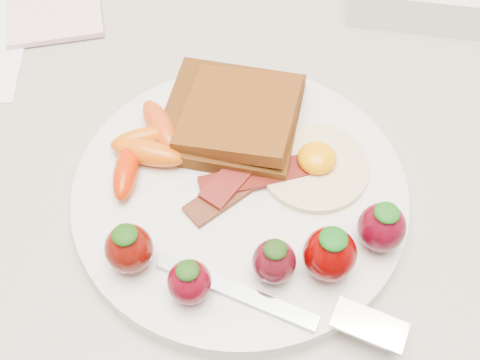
{
  "coord_description": "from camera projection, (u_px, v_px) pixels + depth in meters",
  "views": [
    {
      "loc": [
        -0.03,
        1.28,
        1.32
      ],
      "look_at": [
        -0.01,
        1.55,
        0.93
      ],
      "focal_mm": 45.0,
      "sensor_mm": 36.0,
      "label": 1
    }
  ],
  "objects": [
    {
      "name": "counter",
      "position": [
        237.0,
        275.0,
        0.95
      ],
      "size": [
        2.0,
        0.6,
        0.9
      ],
      "primitive_type": "cube",
      "color": "gray",
      "rests_on": "ground"
    },
    {
      "name": "plate",
      "position": [
        240.0,
        193.0,
        0.49
      ],
      "size": [
        0.27,
        0.27,
        0.02
      ],
      "primitive_type": "cylinder",
      "color": "silver",
      "rests_on": "counter"
    },
    {
      "name": "toast_lower",
      "position": [
        232.0,
        117.0,
        0.52
      ],
      "size": [
        0.14,
        0.14,
        0.01
      ],
      "primitive_type": "cube",
      "rotation": [
        0.0,
        0.0,
        -0.28
      ],
      "color": "black",
      "rests_on": "plate"
    },
    {
      "name": "toast_upper",
      "position": [
        240.0,
        114.0,
        0.5
      ],
      "size": [
        0.12,
        0.12,
        0.02
      ],
      "primitive_type": "cube",
      "rotation": [
        0.0,
        -0.1,
        -0.32
      ],
      "color": "#4C1A08",
      "rests_on": "toast_lower"
    },
    {
      "name": "fried_egg",
      "position": [
        315.0,
        164.0,
        0.49
      ],
      "size": [
        0.09,
        0.09,
        0.02
      ],
      "color": "white",
      "rests_on": "plate"
    },
    {
      "name": "bacon_strips",
      "position": [
        243.0,
        177.0,
        0.48
      ],
      "size": [
        0.1,
        0.09,
        0.01
      ],
      "color": "black",
      "rests_on": "plate"
    },
    {
      "name": "baby_carrots",
      "position": [
        145.0,
        146.0,
        0.49
      ],
      "size": [
        0.07,
        0.11,
        0.02
      ],
      "color": "#D85905",
      "rests_on": "plate"
    },
    {
      "name": "strawberries",
      "position": [
        271.0,
        252.0,
        0.43
      ],
      "size": [
        0.22,
        0.06,
        0.05
      ],
      "color": "#550904",
      "rests_on": "plate"
    },
    {
      "name": "fork",
      "position": [
        296.0,
        306.0,
        0.42
      ],
      "size": [
        0.17,
        0.09,
        0.0
      ],
      "color": "silver",
      "rests_on": "plate"
    }
  ]
}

